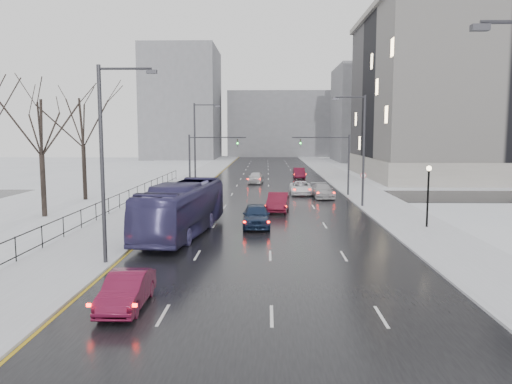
# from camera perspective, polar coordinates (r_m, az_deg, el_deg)

# --- Properties ---
(road) EXTENTS (16.00, 150.00, 0.04)m
(road) POSITION_cam_1_polar(r_m,az_deg,el_deg) (64.94, 1.44, 0.90)
(road) COLOR black
(road) RESTS_ON ground
(cross_road) EXTENTS (130.00, 10.00, 0.04)m
(cross_road) POSITION_cam_1_polar(r_m,az_deg,el_deg) (53.02, 1.47, -0.44)
(cross_road) COLOR black
(cross_road) RESTS_ON ground
(sidewalk_left) EXTENTS (5.00, 150.00, 0.16)m
(sidewalk_left) POSITION_cam_1_polar(r_m,az_deg,el_deg) (65.75, -7.75, 0.96)
(sidewalk_left) COLOR silver
(sidewalk_left) RESTS_ON ground
(sidewalk_right) EXTENTS (5.00, 150.00, 0.16)m
(sidewalk_right) POSITION_cam_1_polar(r_m,az_deg,el_deg) (65.81, 10.62, 0.91)
(sidewalk_right) COLOR silver
(sidewalk_right) RESTS_ON ground
(park_strip) EXTENTS (14.00, 150.00, 0.12)m
(park_strip) POSITION_cam_1_polar(r_m,az_deg,el_deg) (67.90, -15.70, 0.94)
(park_strip) COLOR white
(park_strip) RESTS_ON ground
(tree_park_d) EXTENTS (8.75, 8.75, 12.50)m
(tree_park_d) POSITION_cam_1_polar(r_m,az_deg,el_deg) (42.96, -22.98, -2.73)
(tree_park_d) COLOR black
(tree_park_d) RESTS_ON ground
(tree_park_e) EXTENTS (9.45, 9.45, 13.50)m
(tree_park_e) POSITION_cam_1_polar(r_m,az_deg,el_deg) (52.26, -18.90, -0.94)
(tree_park_e) COLOR black
(tree_park_e) RESTS_ON ground
(iron_fence) EXTENTS (0.06, 70.00, 1.30)m
(iron_fence) POSITION_cam_1_polar(r_m,az_deg,el_deg) (37.35, -18.83, -2.50)
(iron_fence) COLOR black
(iron_fence) RESTS_ON sidewalk_left
(streetlight_r_mid) EXTENTS (2.95, 0.25, 10.00)m
(streetlight_r_mid) POSITION_cam_1_polar(r_m,az_deg,el_deg) (45.38, 11.93, 5.28)
(streetlight_r_mid) COLOR #2D2D33
(streetlight_r_mid) RESTS_ON ground
(streetlight_l_near) EXTENTS (2.95, 0.25, 10.00)m
(streetlight_l_near) POSITION_cam_1_polar(r_m,az_deg,el_deg) (25.88, -16.74, 4.09)
(streetlight_l_near) COLOR #2D2D33
(streetlight_l_near) RESTS_ON ground
(streetlight_l_far) EXTENTS (2.95, 0.25, 10.00)m
(streetlight_l_far) POSITION_cam_1_polar(r_m,az_deg,el_deg) (57.17, -6.78, 5.67)
(streetlight_l_far) COLOR #2D2D33
(streetlight_l_far) RESTS_ON ground
(lamppost_r_mid) EXTENTS (0.36, 0.36, 4.28)m
(lamppost_r_mid) POSITION_cam_1_polar(r_m,az_deg,el_deg) (36.55, 19.09, 0.51)
(lamppost_r_mid) COLOR black
(lamppost_r_mid) RESTS_ON sidewalk_right
(mast_signal_right) EXTENTS (6.10, 0.33, 6.50)m
(mast_signal_right) POSITION_cam_1_polar(r_m,az_deg,el_deg) (53.19, 9.42, 3.91)
(mast_signal_right) COLOR #2D2D33
(mast_signal_right) RESTS_ON ground
(mast_signal_left) EXTENTS (6.10, 0.33, 6.50)m
(mast_signal_left) POSITION_cam_1_polar(r_m,az_deg,el_deg) (53.14, -6.46, 3.96)
(mast_signal_left) COLOR #2D2D33
(mast_signal_left) RESTS_ON ground
(no_uturn_sign) EXTENTS (0.60, 0.06, 2.70)m
(no_uturn_sign) POSITION_cam_1_polar(r_m,az_deg,el_deg) (49.69, 12.17, 1.57)
(no_uturn_sign) COLOR #2D2D33
(no_uturn_sign) RESTS_ON sidewalk_right
(civic_building) EXTENTS (41.00, 31.00, 24.80)m
(civic_building) POSITION_cam_1_polar(r_m,az_deg,el_deg) (84.41, 26.28, 9.18)
(civic_building) COLOR gray
(civic_building) RESTS_ON ground
(bldg_far_right) EXTENTS (24.00, 20.00, 22.00)m
(bldg_far_right) POSITION_cam_1_polar(r_m,az_deg,el_deg) (122.94, 14.71, 8.60)
(bldg_far_right) COLOR slate
(bldg_far_right) RESTS_ON ground
(bldg_far_left) EXTENTS (18.00, 22.00, 28.00)m
(bldg_far_left) POSITION_cam_1_polar(r_m,az_deg,el_deg) (131.62, -8.38, 9.92)
(bldg_far_left) COLOR slate
(bldg_far_left) RESTS_ON ground
(bldg_far_center) EXTENTS (30.00, 18.00, 18.00)m
(bldg_far_center) POSITION_cam_1_polar(r_m,az_deg,el_deg) (144.67, 2.97, 7.72)
(bldg_far_center) COLOR slate
(bldg_far_center) RESTS_ON ground
(sedan_left_near) EXTENTS (1.45, 4.09, 1.34)m
(sedan_left_near) POSITION_cam_1_polar(r_m,az_deg,el_deg) (20.08, -14.57, -10.82)
(sedan_left_near) COLOR maroon
(sedan_left_near) RESTS_ON road
(bus) EXTENTS (4.36, 12.57, 3.43)m
(bus) POSITION_cam_1_polar(r_m,az_deg,el_deg) (33.09, -8.45, -1.89)
(bus) COLOR navy
(bus) RESTS_ON road
(sedan_center_near) EXTENTS (2.05, 4.82, 1.63)m
(sedan_center_near) POSITION_cam_1_polar(r_m,az_deg,el_deg) (35.49, 0.04, -2.69)
(sedan_center_near) COLOR #162442
(sedan_center_near) RESTS_ON road
(sedan_right_near) EXTENTS (2.15, 4.94, 1.58)m
(sedan_right_near) POSITION_cam_1_polar(r_m,az_deg,el_deg) (42.60, 2.54, -1.13)
(sedan_right_near) COLOR maroon
(sedan_right_near) RESTS_ON road
(sedan_right_cross) EXTENTS (2.35, 5.05, 1.40)m
(sedan_right_cross) POSITION_cam_1_polar(r_m,az_deg,el_deg) (54.33, 5.16, 0.47)
(sedan_right_cross) COLOR white
(sedan_right_cross) RESTS_ON road
(sedan_right_far) EXTENTS (2.34, 5.05, 1.43)m
(sedan_right_far) POSITION_cam_1_polar(r_m,az_deg,el_deg) (51.75, 7.61, 0.14)
(sedan_right_far) COLOR #AEADB1
(sedan_right_far) RESTS_ON road
(sedan_center_far) EXTENTS (2.20, 4.63, 1.53)m
(sedan_center_far) POSITION_cam_1_polar(r_m,az_deg,el_deg) (65.94, -0.02, 1.67)
(sedan_center_far) COLOR silver
(sedan_center_far) RESTS_ON road
(sedan_right_distant) EXTENTS (1.67, 4.67, 1.53)m
(sedan_right_distant) POSITION_cam_1_polar(r_m,az_deg,el_deg) (73.43, 4.94, 2.18)
(sedan_right_distant) COLOR #560E22
(sedan_right_distant) RESTS_ON road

